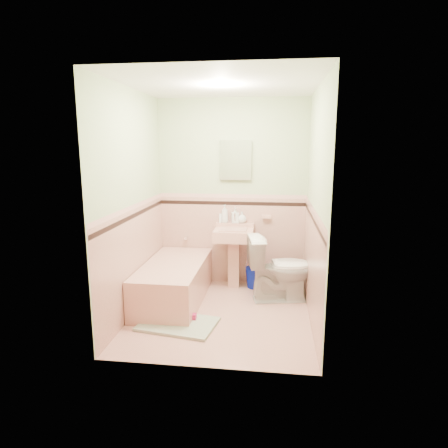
# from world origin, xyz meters

# --- Properties ---
(floor) EXTENTS (2.20, 2.20, 0.00)m
(floor) POSITION_xyz_m (0.00, 0.00, 0.00)
(floor) COLOR #D49B8B
(floor) RESTS_ON ground
(ceiling) EXTENTS (2.20, 2.20, 0.00)m
(ceiling) POSITION_xyz_m (0.00, 0.00, 2.50)
(ceiling) COLOR white
(ceiling) RESTS_ON ground
(wall_back) EXTENTS (2.50, 0.00, 2.50)m
(wall_back) POSITION_xyz_m (0.00, 1.10, 1.25)
(wall_back) COLOR beige
(wall_back) RESTS_ON ground
(wall_front) EXTENTS (2.50, 0.00, 2.50)m
(wall_front) POSITION_xyz_m (0.00, -1.10, 1.25)
(wall_front) COLOR beige
(wall_front) RESTS_ON ground
(wall_left) EXTENTS (0.00, 2.50, 2.50)m
(wall_left) POSITION_xyz_m (-1.00, 0.00, 1.25)
(wall_left) COLOR beige
(wall_left) RESTS_ON ground
(wall_right) EXTENTS (0.00, 2.50, 2.50)m
(wall_right) POSITION_xyz_m (1.00, 0.00, 1.25)
(wall_right) COLOR beige
(wall_right) RESTS_ON ground
(wainscot_back) EXTENTS (2.00, 0.00, 2.00)m
(wainscot_back) POSITION_xyz_m (0.00, 1.09, 0.60)
(wainscot_back) COLOR #D6A090
(wainscot_back) RESTS_ON ground
(wainscot_front) EXTENTS (2.00, 0.00, 2.00)m
(wainscot_front) POSITION_xyz_m (0.00, -1.09, 0.60)
(wainscot_front) COLOR #D6A090
(wainscot_front) RESTS_ON ground
(wainscot_left) EXTENTS (0.00, 2.20, 2.20)m
(wainscot_left) POSITION_xyz_m (-0.99, 0.00, 0.60)
(wainscot_left) COLOR #D6A090
(wainscot_left) RESTS_ON ground
(wainscot_right) EXTENTS (0.00, 2.20, 2.20)m
(wainscot_right) POSITION_xyz_m (0.99, 0.00, 0.60)
(wainscot_right) COLOR #D6A090
(wainscot_right) RESTS_ON ground
(accent_back) EXTENTS (2.00, 0.00, 2.00)m
(accent_back) POSITION_xyz_m (0.00, 1.08, 1.12)
(accent_back) COLOR black
(accent_back) RESTS_ON ground
(accent_front) EXTENTS (2.00, 0.00, 2.00)m
(accent_front) POSITION_xyz_m (0.00, -1.08, 1.12)
(accent_front) COLOR black
(accent_front) RESTS_ON ground
(accent_left) EXTENTS (0.00, 2.20, 2.20)m
(accent_left) POSITION_xyz_m (-0.98, 0.00, 1.12)
(accent_left) COLOR black
(accent_left) RESTS_ON ground
(accent_right) EXTENTS (0.00, 2.20, 2.20)m
(accent_right) POSITION_xyz_m (0.98, 0.00, 1.12)
(accent_right) COLOR black
(accent_right) RESTS_ON ground
(cap_back) EXTENTS (2.00, 0.00, 2.00)m
(cap_back) POSITION_xyz_m (0.00, 1.08, 1.22)
(cap_back) COLOR #D49F95
(cap_back) RESTS_ON ground
(cap_front) EXTENTS (2.00, 0.00, 2.00)m
(cap_front) POSITION_xyz_m (0.00, -1.08, 1.22)
(cap_front) COLOR #D49F95
(cap_front) RESTS_ON ground
(cap_left) EXTENTS (0.00, 2.20, 2.20)m
(cap_left) POSITION_xyz_m (-0.98, 0.00, 1.22)
(cap_left) COLOR #D49F95
(cap_left) RESTS_ON ground
(cap_right) EXTENTS (0.00, 2.20, 2.20)m
(cap_right) POSITION_xyz_m (0.98, 0.00, 1.22)
(cap_right) COLOR #D49F95
(cap_right) RESTS_ON ground
(bathtub) EXTENTS (0.70, 1.50, 0.45)m
(bathtub) POSITION_xyz_m (-0.63, 0.33, 0.23)
(bathtub) COLOR tan
(bathtub) RESTS_ON floor
(tub_faucet) EXTENTS (0.04, 0.12, 0.04)m
(tub_faucet) POSITION_xyz_m (-0.63, 1.05, 0.63)
(tub_faucet) COLOR silver
(tub_faucet) RESTS_ON wall_back
(sink) EXTENTS (0.51, 0.48, 0.81)m
(sink) POSITION_xyz_m (0.05, 0.86, 0.40)
(sink) COLOR tan
(sink) RESTS_ON floor
(sink_faucet) EXTENTS (0.02, 0.02, 0.10)m
(sink_faucet) POSITION_xyz_m (0.05, 1.00, 0.95)
(sink_faucet) COLOR silver
(sink_faucet) RESTS_ON sink
(medicine_cabinet) EXTENTS (0.40, 0.04, 0.50)m
(medicine_cabinet) POSITION_xyz_m (0.05, 1.07, 1.70)
(medicine_cabinet) COLOR white
(medicine_cabinet) RESTS_ON wall_back
(soap_dish) EXTENTS (0.12, 0.07, 0.04)m
(soap_dish) POSITION_xyz_m (0.47, 1.06, 0.95)
(soap_dish) COLOR tan
(soap_dish) RESTS_ON wall_back
(soap_bottle_left) EXTENTS (0.12, 0.12, 0.24)m
(soap_bottle_left) POSITION_xyz_m (-0.09, 1.04, 0.98)
(soap_bottle_left) COLOR #B2B2B2
(soap_bottle_left) RESTS_ON sink
(soap_bottle_mid) EXTENTS (0.11, 0.11, 0.21)m
(soap_bottle_mid) POSITION_xyz_m (0.05, 1.04, 0.96)
(soap_bottle_mid) COLOR #B2B2B2
(soap_bottle_mid) RESTS_ON sink
(soap_bottle_right) EXTENTS (0.12, 0.12, 0.15)m
(soap_bottle_right) POSITION_xyz_m (0.14, 1.04, 0.94)
(soap_bottle_right) COLOR #B2B2B2
(soap_bottle_right) RESTS_ON sink
(tube) EXTENTS (0.04, 0.04, 0.12)m
(tube) POSITION_xyz_m (-0.15, 1.04, 0.92)
(tube) COLOR white
(tube) RESTS_ON sink
(toilet) EXTENTS (0.87, 0.60, 0.81)m
(toilet) POSITION_xyz_m (0.67, 0.53, 0.41)
(toilet) COLOR white
(toilet) RESTS_ON floor
(bucket) EXTENTS (0.35, 0.35, 0.27)m
(bucket) POSITION_xyz_m (0.34, 0.92, 0.14)
(bucket) COLOR #041390
(bucket) RESTS_ON floor
(bath_mat) EXTENTS (0.87, 0.65, 0.03)m
(bath_mat) POSITION_xyz_m (-0.42, -0.34, 0.02)
(bath_mat) COLOR gray
(bath_mat) RESTS_ON floor
(shoe) EXTENTS (0.15, 0.07, 0.06)m
(shoe) POSITION_xyz_m (-0.32, -0.23, 0.06)
(shoe) COLOR #BF1E59
(shoe) RESTS_ON bath_mat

